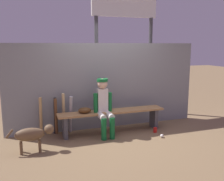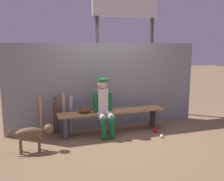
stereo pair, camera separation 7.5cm
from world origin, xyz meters
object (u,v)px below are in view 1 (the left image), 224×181
(bat_wood_natural, at_px, (64,113))
(cup_on_bench, at_px, (101,108))
(baseball, at_px, (162,136))
(cup_on_ground, at_px, (155,130))
(scoreboard, at_px, (127,23))
(dog, at_px, (33,134))
(dugout_bench, at_px, (112,116))
(bat_aluminum_black, at_px, (55,116))
(bat_wood_dark, at_px, (56,117))
(bat_aluminum_silver, at_px, (71,114))
(player_seated, at_px, (104,105))
(baseball_glove, at_px, (85,110))
(bat_wood_tan, at_px, (41,116))

(bat_wood_natural, relative_size, cup_on_bench, 8.18)
(baseball, relative_size, cup_on_ground, 0.67)
(scoreboard, distance_m, dog, 3.88)
(bat_wood_natural, relative_size, baseball, 12.15)
(dugout_bench, distance_m, cup_on_bench, 0.30)
(dog, bearing_deg, scoreboard, 36.51)
(bat_aluminum_black, bearing_deg, bat_wood_dark, -78.31)
(bat_wood_natural, distance_m, dog, 1.06)
(bat_aluminum_silver, distance_m, baseball, 2.01)
(cup_on_bench, bearing_deg, bat_aluminum_silver, 163.18)
(bat_wood_natural, distance_m, bat_wood_dark, 0.18)
(dugout_bench, bearing_deg, dog, -162.58)
(dugout_bench, relative_size, cup_on_bench, 21.56)
(player_seated, height_order, bat_aluminum_silver, player_seated)
(bat_aluminum_black, xyz_separation_m, scoreboard, (2.10, 1.08, 2.10))
(baseball_glove, bearing_deg, bat_wood_tan, 160.72)
(bat_aluminum_silver, bearing_deg, scoreboard, 32.38)
(scoreboard, bearing_deg, cup_on_ground, -89.76)
(bat_wood_dark, xyz_separation_m, bat_aluminum_black, (-0.01, 0.05, 0.00))
(player_seated, height_order, cup_on_ground, player_seated)
(player_seated, relative_size, cup_on_ground, 11.06)
(bat_aluminum_black, height_order, scoreboard, scoreboard)
(dugout_bench, relative_size, dog, 2.81)
(cup_on_ground, distance_m, scoreboard, 2.98)
(bat_wood_natural, bearing_deg, player_seated, -26.96)
(baseball_glove, height_order, bat_aluminum_silver, bat_aluminum_silver)
(bat_wood_tan, relative_size, baseball, 11.41)
(bat_wood_tan, bearing_deg, dugout_bench, -11.70)
(baseball_glove, relative_size, bat_wood_natural, 0.31)
(player_seated, bearing_deg, cup_on_ground, -10.12)
(dugout_bench, xyz_separation_m, dog, (-1.68, -0.53, -0.05))
(bat_wood_tan, height_order, dog, bat_wood_tan)
(bat_aluminum_silver, bearing_deg, bat_wood_dark, -178.80)
(bat_aluminum_black, bearing_deg, baseball, -24.78)
(dugout_bench, relative_size, player_seated, 1.95)
(bat_aluminum_silver, height_order, scoreboard, scoreboard)
(player_seated, xyz_separation_m, cup_on_ground, (1.13, -0.20, -0.61))
(bat_wood_tan, height_order, baseball, bat_wood_tan)
(dugout_bench, bearing_deg, bat_wood_tan, 168.30)
(cup_on_ground, relative_size, dog, 0.13)
(bat_wood_natural, xyz_separation_m, dog, (-0.67, -0.82, -0.11))
(bat_aluminum_black, relative_size, cup_on_ground, 7.37)
(dugout_bench, bearing_deg, baseball_glove, 180.00)
(baseball, height_order, dog, dog)
(baseball, distance_m, cup_on_ground, 0.34)
(bat_aluminum_black, distance_m, cup_on_bench, 1.00)
(cup_on_ground, bearing_deg, baseball, -94.58)
(bat_aluminum_black, bearing_deg, player_seated, -23.25)
(dugout_bench, height_order, bat_aluminum_silver, bat_aluminum_silver)
(bat_aluminum_black, height_order, cup_on_ground, bat_aluminum_black)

